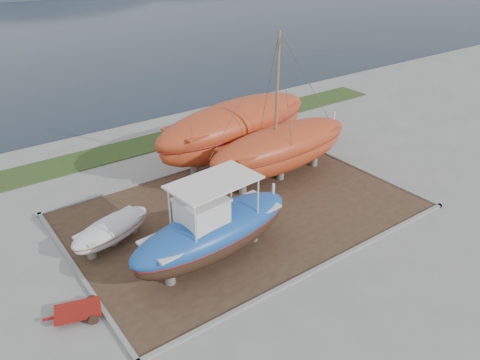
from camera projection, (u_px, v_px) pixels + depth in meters
ground at (292, 246)px, 22.71m from camera, size 140.00×140.00×0.00m
dirt_patch at (243, 211)px, 25.56m from camera, size 18.00×12.00×0.06m
curb_frame at (243, 210)px, 25.53m from camera, size 18.60×12.60×0.15m
grass_strip at (148, 144)px, 33.77m from camera, size 44.00×3.00×0.08m
blue_caique at (213, 223)px, 20.69m from camera, size 8.70×3.44×4.08m
white_dinghy at (112, 233)px, 22.44m from camera, size 4.70×2.96×1.32m
orange_sailboat at (283, 110)px, 26.79m from camera, size 10.48×3.51×8.93m
orange_bare_hull at (236, 134)px, 30.04m from camera, size 12.72×5.44×4.04m
red_trailer at (78, 313)px, 18.41m from camera, size 2.90×2.03×0.37m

